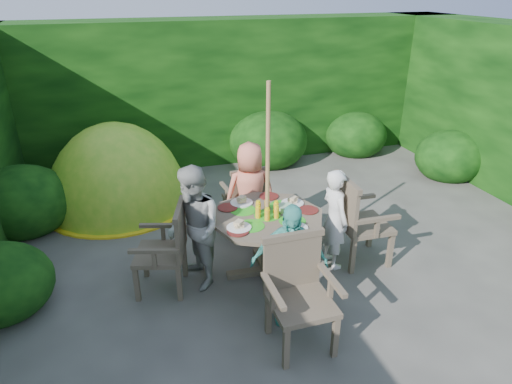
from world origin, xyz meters
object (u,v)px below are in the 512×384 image
object	(u,v)px
garden_chair_back	(246,196)
child_right	(334,219)
garden_chair_front	(298,291)
child_back	(250,193)
parasol_pole	(267,186)
child_front	(289,264)
patio_table	(267,225)
garden_chair_left	(167,248)
dome_tent	(121,204)
garden_chair_right	(357,219)
child_left	(194,229)

from	to	relation	value
garden_chair_back	child_right	distance (m)	1.36
garden_chair_front	child_back	bearing A→B (deg)	86.16
garden_chair_back	parasol_pole	bearing A→B (deg)	81.25
child_right	child_front	size ratio (longest dim) A/B	0.95
patio_table	child_right	xyz separation A→B (m)	(0.79, -0.05, -0.03)
parasol_pole	child_right	world-z (taller)	parasol_pole
child_front	garden_chair_left	bearing A→B (deg)	158.43
garden_chair_back	dome_tent	bearing A→B (deg)	-42.96
garden_chair_back	garden_chair_left	bearing A→B (deg)	37.18
garden_chair_left	garden_chair_front	bearing A→B (deg)	58.55
garden_chair_left	child_front	bearing A→B (deg)	67.60
garden_chair_right	child_back	distance (m)	1.36
garden_chair_front	dome_tent	world-z (taller)	dome_tent
garden_chair_right	garden_chair_back	xyz separation A→B (m)	(-1.01, 1.17, -0.09)
child_back	dome_tent	world-z (taller)	child_back
child_back	dome_tent	xyz separation A→B (m)	(-1.58, 1.58, -0.65)
garden_chair_front	child_back	world-z (taller)	child_back
garden_chair_back	child_front	world-z (taller)	child_front
parasol_pole	patio_table	bearing A→B (deg)	9.21
garden_chair_left	child_left	bearing A→B (deg)	106.70
child_right	garden_chair_back	bearing A→B (deg)	26.61
patio_table	parasol_pole	size ratio (longest dim) A/B	0.62
child_left	dome_tent	distance (m)	2.53
garden_chair_front	child_right	world-z (taller)	child_right
patio_table	garden_chair_front	size ratio (longest dim) A/B	1.36
patio_table	child_back	bearing A→B (deg)	86.71
garden_chair_front	child_front	world-z (taller)	child_front
parasol_pole	child_left	world-z (taller)	parasol_pole
dome_tent	patio_table	bearing A→B (deg)	-52.68
child_left	child_back	bearing A→B (deg)	120.12
garden_chair_front	child_left	bearing A→B (deg)	122.38
patio_table	child_back	size ratio (longest dim) A/B	1.04
garden_chair_right	child_left	world-z (taller)	child_left
garden_chair_right	child_right	xyz separation A→B (m)	(-0.29, 0.02, 0.05)
parasol_pole	child_back	size ratio (longest dim) A/B	1.68
garden_chair_left	child_front	world-z (taller)	child_front
parasol_pole	dome_tent	xyz separation A→B (m)	(-1.53, 2.38, -1.10)
parasol_pole	child_back	xyz separation A→B (m)	(0.05, 0.80, -0.45)
child_front	child_back	bearing A→B (deg)	103.87
garden_chair_back	garden_chair_front	bearing A→B (deg)	81.39
garden_chair_left	child_left	distance (m)	0.35
patio_table	child_front	world-z (taller)	child_front
parasol_pole	garden_chair_left	xyz separation A→B (m)	(-1.10, 0.05, -0.59)
child_left	parasol_pole	bearing A→B (deg)	75.12
patio_table	child_front	bearing A→B (deg)	-93.91
child_left	garden_chair_right	bearing A→B (deg)	75.05
child_right	child_left	world-z (taller)	child_left
parasol_pole	garden_chair_back	bearing A→B (deg)	85.83
garden_chair_front	dome_tent	xyz separation A→B (m)	(-1.46, 3.47, -0.53)
garden_chair_front	garden_chair_back	bearing A→B (deg)	85.89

